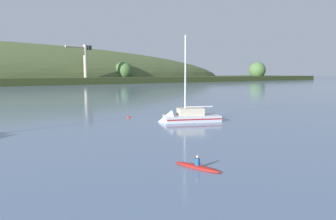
% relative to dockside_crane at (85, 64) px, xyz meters
% --- Properties ---
extents(dockside_crane, '(16.95, 6.87, 23.64)m').
position_rel_dockside_crane_xyz_m(dockside_crane, '(0.00, 0.00, 0.00)').
color(dockside_crane, '#4C4C51').
rests_on(dockside_crane, ground).
extents(sailboat_near_mooring, '(8.92, 5.87, 12.84)m').
position_rel_dockside_crane_xyz_m(sailboat_near_mooring, '(-39.20, -156.79, -11.55)').
color(sailboat_near_mooring, '#ADB2BC').
rests_on(sailboat_near_mooring, ground).
extents(canoe_with_paddler, '(1.80, 3.85, 1.02)m').
position_rel_dockside_crane_xyz_m(canoe_with_paddler, '(-50.93, -174.42, -11.75)').
color(canoe_with_paddler, maroon).
rests_on(canoe_with_paddler, ground).
extents(mooring_buoy_off_fishing_boat, '(0.49, 0.49, 0.57)m').
position_rel_dockside_crane_xyz_m(mooring_buoy_off_fishing_boat, '(-43.84, -149.22, -11.85)').
color(mooring_buoy_off_fishing_boat, red).
rests_on(mooring_buoy_off_fishing_boat, ground).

